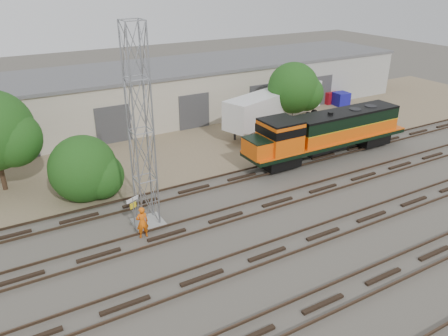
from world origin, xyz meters
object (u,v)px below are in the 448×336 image
locomotive (326,132)px  worker (142,222)px  signal_tower (141,135)px  semi_trailer (277,104)px

locomotive → worker: locomotive is taller
signal_tower → semi_trailer: bearing=31.3°
worker → semi_trailer: size_ratio=0.15×
signal_tower → semi_trailer: 20.60m
signal_tower → worker: bearing=-123.3°
worker → semi_trailer: 21.63m
signal_tower → worker: size_ratio=6.07×
worker → semi_trailer: semi_trailer is taller
locomotive → signal_tower: size_ratio=1.29×
locomotive → worker: 17.77m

